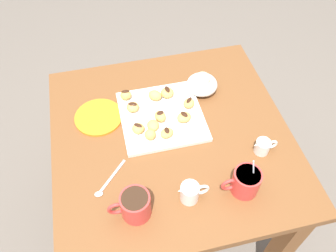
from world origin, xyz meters
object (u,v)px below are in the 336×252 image
beignet_0 (133,107)px  beignet_4 (155,95)px  dining_table (171,154)px  coffee_mug_red_right (135,205)px  beignet_6 (153,125)px  beignet_3 (184,117)px  beignet_2 (167,93)px  cream_pitcher_white (190,192)px  pastry_plate_square (162,116)px  chocolate_sauce_pitcher (263,146)px  coffee_mug_red_left (245,181)px  beignet_7 (150,135)px  beignet_5 (126,95)px  beignet_9 (138,128)px  ice_cream_bowl (202,83)px  saucer_orange_left (99,117)px  beignet_8 (189,103)px  beignet_10 (160,116)px  beignet_1 (167,133)px

beignet_0 → beignet_4: size_ratio=0.89×
dining_table → coffee_mug_red_right: size_ratio=6.53×
beignet_6 → beignet_3: bearing=-175.5°
beignet_2 → beignet_6: bearing=58.8°
cream_pitcher_white → beignet_2: (-0.03, -0.45, -0.01)m
pastry_plate_square → coffee_mug_red_right: 0.40m
pastry_plate_square → beignet_2: 0.11m
chocolate_sauce_pitcher → beignet_4: size_ratio=1.69×
chocolate_sauce_pitcher → beignet_2: size_ratio=1.77×
coffee_mug_red_left → beignet_7: (0.26, -0.27, -0.01)m
coffee_mug_red_right → chocolate_sauce_pitcher: coffee_mug_red_right is taller
pastry_plate_square → beignet_2: size_ratio=5.99×
cream_pitcher_white → beignet_6: cream_pitcher_white is taller
beignet_3 → beignet_4: 0.16m
pastry_plate_square → beignet_5: beignet_5 is taller
chocolate_sauce_pitcher → beignet_9: (0.41, -0.18, 0.00)m
coffee_mug_red_right → beignet_5: bearing=-95.4°
coffee_mug_red_right → beignet_0: (-0.06, -0.41, -0.02)m
beignet_4 → beignet_6: bearing=75.2°
ice_cream_bowl → beignet_3: bearing=52.4°
beignet_0 → beignet_6: size_ratio=0.93×
ice_cream_bowl → saucer_orange_left: (0.43, 0.05, -0.04)m
beignet_3 → cream_pitcher_white: bearing=78.6°
pastry_plate_square → cream_pitcher_white: 0.36m
ice_cream_bowl → chocolate_sauce_pitcher: (-0.12, 0.34, -0.01)m
beignet_8 → beignet_9: beignet_9 is taller
chocolate_sauce_pitcher → beignet_7: bearing=-20.0°
cream_pitcher_white → beignet_0: cream_pitcher_white is taller
dining_table → beignet_6: (0.06, -0.04, 0.16)m
beignet_2 → beignet_10: same height
dining_table → beignet_4: 0.24m
pastry_plate_square → dining_table: bearing=101.3°
dining_table → ice_cream_bowl: bearing=-132.0°
chocolate_sauce_pitcher → beignet_5: chocolate_sauce_pitcher is taller
beignet_1 → coffee_mug_red_left: bearing=127.0°
cream_pitcher_white → beignet_1: 0.25m
cream_pitcher_white → beignet_7: bearing=-73.1°
beignet_2 → beignet_5: (0.16, -0.02, 0.00)m
beignet_0 → beignet_1: size_ratio=0.95×
coffee_mug_red_left → beignet_1: coffee_mug_red_left is taller
ice_cream_bowl → beignet_6: bearing=33.9°
beignet_6 → coffee_mug_red_left: bearing=127.8°
cream_pitcher_white → beignet_10: cream_pitcher_white is taller
cream_pitcher_white → beignet_8: bearing=-104.8°
ice_cream_bowl → beignet_4: 0.20m
beignet_7 → beignet_3: bearing=-159.2°
coffee_mug_red_right → coffee_mug_red_left: bearing=-180.0°
pastry_plate_square → beignet_0: size_ratio=6.44×
ice_cream_bowl → beignet_7: size_ratio=3.03×
chocolate_sauce_pitcher → beignet_4: (0.32, -0.32, 0.00)m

